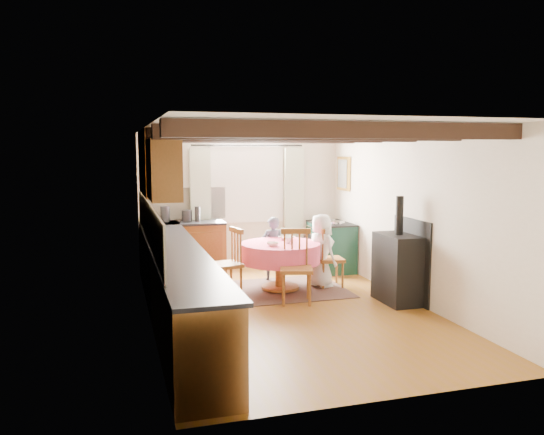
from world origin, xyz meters
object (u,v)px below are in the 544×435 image
object	(u,v)px
dining_table	(280,267)
chair_near	(296,267)
cast_iron_stove	(398,250)
chair_left	(226,262)
aga_range	(331,246)
child_right	(321,251)
cup	(288,241)
chair_right	(330,257)
child_far	(273,249)

from	to	relation	value
dining_table	chair_near	distance (m)	0.74
chair_near	cast_iron_stove	distance (m)	1.44
chair_left	aga_range	size ratio (longest dim) A/B	1.05
aga_range	child_right	distance (m)	1.23
aga_range	cup	bearing A→B (deg)	-135.77
dining_table	aga_range	bearing A→B (deg)	40.34
chair_near	child_right	bearing A→B (deg)	64.29
dining_table	cup	xyz separation A→B (m)	(0.10, -0.06, 0.41)
chair_left	aga_range	world-z (taller)	chair_left
dining_table	cast_iron_stove	world-z (taller)	cast_iron_stove
chair_left	aga_range	distance (m)	2.42
dining_table	chair_right	distance (m)	0.82
cast_iron_stove	chair_left	bearing A→B (deg)	155.57
dining_table	aga_range	xyz separation A→B (m)	(1.27, 1.08, 0.07)
dining_table	child_far	bearing A→B (deg)	84.10
dining_table	cup	distance (m)	0.42
chair_near	child_right	world-z (taller)	child_right
aga_range	chair_near	bearing A→B (deg)	-124.97
dining_table	chair_left	distance (m)	0.87
dining_table	child_right	xyz separation A→B (m)	(0.66, 0.01, 0.21)
chair_near	child_far	world-z (taller)	child_far
cup	child_far	bearing A→B (deg)	92.86
dining_table	chair_right	xyz separation A→B (m)	(0.81, -0.00, 0.10)
chair_right	child_far	size ratio (longest dim) A/B	0.89
chair_near	cast_iron_stove	xyz separation A→B (m)	(1.37, -0.36, 0.23)
child_far	child_right	distance (m)	0.88
chair_near	child_far	distance (m)	1.38
chair_near	aga_range	world-z (taller)	chair_near
chair_right	cast_iron_stove	world-z (taller)	cast_iron_stove
chair_left	cup	distance (m)	1.00
chair_right	child_right	world-z (taller)	child_right
dining_table	chair_left	size ratio (longest dim) A/B	1.21
chair_right	cup	bearing A→B (deg)	100.91
chair_left	child_far	bearing A→B (deg)	115.91
cast_iron_stove	child_right	distance (m)	1.33
chair_near	cup	size ratio (longest dim) A/B	11.00
chair_near	dining_table	bearing A→B (deg)	106.35
aga_range	cup	distance (m)	1.66
chair_near	child_far	xyz separation A→B (m)	(0.06, 1.38, 0.01)
cast_iron_stove	aga_range	bearing A→B (deg)	92.90
chair_near	child_far	size ratio (longest dim) A/B	0.98
aga_range	chair_left	bearing A→B (deg)	-151.54
cast_iron_stove	child_right	size ratio (longest dim) A/B	1.31
aga_range	child_right	size ratio (longest dim) A/B	0.83
cup	dining_table	bearing A→B (deg)	150.77
child_far	chair_right	bearing A→B (deg)	134.06
aga_range	cast_iron_stove	distance (m)	2.19
child_right	dining_table	bearing A→B (deg)	71.99
chair_right	child_far	world-z (taller)	child_far
chair_near	chair_left	xyz separation A→B (m)	(-0.86, 0.65, -0.02)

